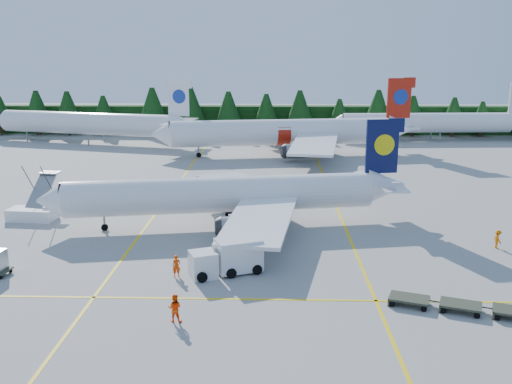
{
  "coord_description": "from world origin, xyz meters",
  "views": [
    {
      "loc": [
        -1.34,
        -43.31,
        16.79
      ],
      "look_at": [
        -2.96,
        11.9,
        3.5
      ],
      "focal_mm": 40.0,
      "sensor_mm": 36.0,
      "label": 1
    }
  ],
  "objects_px": {
    "airliner_navy": "(216,195)",
    "airliner_red": "(278,133)",
    "airstairs": "(34,210)",
    "service_truck": "(226,258)"
  },
  "relations": [
    {
      "from": "airliner_red",
      "to": "airstairs",
      "type": "bearing_deg",
      "value": -132.65
    },
    {
      "from": "airliner_navy",
      "to": "airstairs",
      "type": "height_order",
      "value": "airliner_navy"
    },
    {
      "from": "airliner_navy",
      "to": "service_truck",
      "type": "relative_size",
      "value": 5.98
    },
    {
      "from": "airliner_navy",
      "to": "airliner_red",
      "type": "height_order",
      "value": "airliner_red"
    },
    {
      "from": "airliner_navy",
      "to": "service_truck",
      "type": "distance_m",
      "value": 13.27
    },
    {
      "from": "airliner_red",
      "to": "service_truck",
      "type": "xyz_separation_m",
      "value": [
        -4.52,
        -54.69,
        -2.55
      ]
    },
    {
      "from": "airstairs",
      "to": "airliner_navy",
      "type": "bearing_deg",
      "value": -0.03
    },
    {
      "from": "airliner_red",
      "to": "service_truck",
      "type": "relative_size",
      "value": 7.41
    },
    {
      "from": "airliner_navy",
      "to": "service_truck",
      "type": "xyz_separation_m",
      "value": [
        2.07,
        -12.98,
        -1.8
      ]
    },
    {
      "from": "airliner_red",
      "to": "service_truck",
      "type": "bearing_deg",
      "value": -104.34
    }
  ]
}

